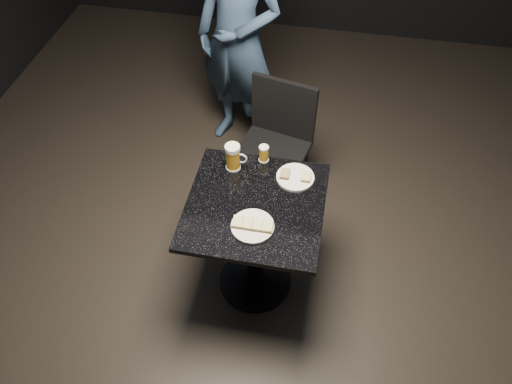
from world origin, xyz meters
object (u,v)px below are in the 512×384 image
Objects in this scene: plate_large at (253,226)px; plate_small at (295,177)px; beer_mug at (233,157)px; chair at (276,141)px; beer_tumbler at (264,153)px; patron at (239,38)px; table at (255,232)px.

plate_large is 1.06× the size of plate_small.
plate_small is 1.27× the size of beer_mug.
plate_small is at bearing -70.69° from chair.
plate_small is 0.62m from chair.
chair is at bearing 89.66° from beer_tumbler.
patron is 1.05m from beer_mug.
plate_small is 0.23× the size of chair.
plate_small is 0.37m from table.
plate_large is at bearing -50.38° from patron.
patron is 1.37m from table.
plate_large is at bearing -64.77° from beer_mug.
plate_large is 0.93m from chair.
beer_mug is at bearing -149.48° from beer_tumbler.
patron is at bearing 104.70° from plate_large.
plate_large is at bearing -86.40° from beer_tumbler.
patron reaches higher than table.
beer_tumbler reaches higher than plate_small.
plate_small is 1.18m from patron.
patron is 2.02× the size of chair.
plate_large is at bearing -88.29° from chair.
chair reaches higher than table.
chair is at bearing 73.66° from beer_mug.
plate_small is 0.11× the size of patron.
beer_tumbler is (-0.01, 0.32, 0.29)m from table.
patron is at bearing 123.67° from chair.
beer_mug is 0.18× the size of chair.
plate_small is (0.16, 0.36, 0.00)m from plate_large.
plate_large is 0.12× the size of patron.
plate_large is 0.42m from beer_mug.
table is 0.85× the size of chair.
plate_small is at bearing -2.76° from beer_mug.
plate_large is 0.24× the size of chair.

